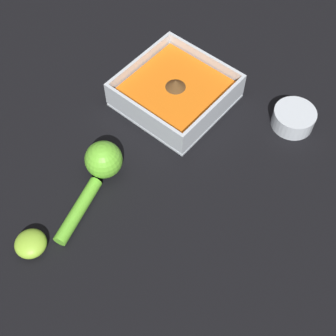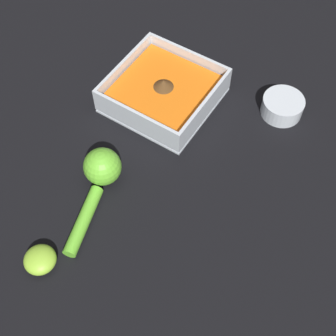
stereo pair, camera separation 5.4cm
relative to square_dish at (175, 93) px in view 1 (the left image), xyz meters
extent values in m
plane|color=black|center=(0.01, -0.01, -0.02)|extent=(4.00, 4.00, 0.00)
cube|color=silver|center=(0.00, 0.00, -0.02)|extent=(0.18, 0.18, 0.01)
cube|color=silver|center=(0.00, 0.09, 0.01)|extent=(0.18, 0.01, 0.05)
cube|color=silver|center=(0.00, -0.09, 0.01)|extent=(0.18, 0.01, 0.05)
cube|color=silver|center=(0.09, 0.00, 0.01)|extent=(0.01, 0.17, 0.05)
cube|color=silver|center=(-0.09, 0.00, 0.01)|extent=(0.01, 0.17, 0.05)
cube|color=orange|center=(0.00, 0.00, 0.00)|extent=(0.16, 0.16, 0.03)
cone|color=#4C3319|center=(0.00, 0.00, 0.03)|extent=(0.04, 0.04, 0.02)
cylinder|color=silver|center=(0.09, -0.20, 0.00)|extent=(0.08, 0.08, 0.03)
cylinder|color=#4C3319|center=(0.09, -0.20, -0.01)|extent=(0.07, 0.07, 0.02)
sphere|color=#6BC633|center=(-0.20, -0.01, 0.01)|extent=(0.06, 0.06, 0.06)
cylinder|color=#6BC633|center=(-0.28, -0.03, -0.01)|extent=(0.12, 0.05, 0.02)
ellipsoid|color=#93CC38|center=(-0.37, -0.02, -0.01)|extent=(0.05, 0.05, 0.03)
camera|label=1|loc=(-0.46, -0.37, 0.65)|focal=50.00mm
camera|label=2|loc=(-0.49, -0.33, 0.65)|focal=50.00mm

